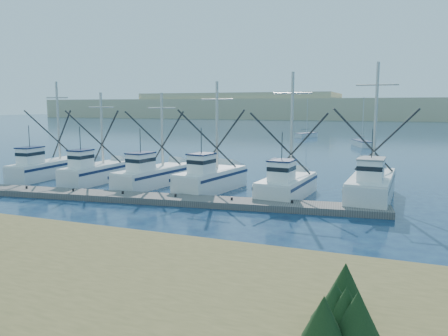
{
  "coord_description": "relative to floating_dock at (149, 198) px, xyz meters",
  "views": [
    {
      "loc": [
        6.84,
        -19.69,
        6.67
      ],
      "look_at": [
        -3.88,
        8.0,
        2.41
      ],
      "focal_mm": 35.0,
      "sensor_mm": 36.0,
      "label": 1
    }
  ],
  "objects": [
    {
      "name": "trawler_fleet",
      "position": [
        1.21,
        5.12,
        0.77
      ],
      "size": [
        31.46,
        9.16,
        9.75
      ],
      "color": "silver",
      "rests_on": "ground"
    },
    {
      "name": "dune_ridge",
      "position": [
        8.93,
        203.61,
        4.78
      ],
      "size": [
        360.0,
        60.0,
        10.0
      ],
      "primitive_type": "cube",
      "color": "tan",
      "rests_on": "ground"
    },
    {
      "name": "floating_dock",
      "position": [
        0.0,
        0.0,
        0.0
      ],
      "size": [
        32.31,
        5.94,
        0.43
      ],
      "primitive_type": "cube",
      "rotation": [
        0.0,
        0.0,
        0.12
      ],
      "color": "#69635E",
      "rests_on": "ground"
    },
    {
      "name": "ground",
      "position": [
        8.93,
        -6.39,
        -0.22
      ],
      "size": [
        500.0,
        500.0,
        0.0
      ],
      "primitive_type": "plane",
      "color": "#0D1E3D",
      "rests_on": "ground"
    },
    {
      "name": "sailboat_far",
      "position": [
        -1.17,
        65.69,
        0.28
      ],
      "size": [
        3.99,
        6.04,
        8.1
      ],
      "rotation": [
        0.0,
        0.0,
        -0.42
      ],
      "color": "silver",
      "rests_on": "ground"
    },
    {
      "name": "sailboat_near",
      "position": [
        11.08,
        49.02,
        0.27
      ],
      "size": [
        3.9,
        6.89,
        8.1
      ],
      "rotation": [
        0.0,
        0.0,
        0.35
      ],
      "color": "silver",
      "rests_on": "ground"
    }
  ]
}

